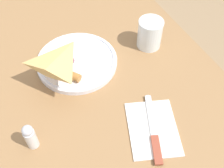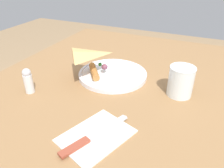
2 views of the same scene
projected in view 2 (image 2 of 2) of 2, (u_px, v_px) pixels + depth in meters
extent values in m
cube|color=olive|center=(112.00, 77.00, 0.83)|extent=(0.99, 0.80, 0.03)
cube|color=#382D23|center=(201.00, 111.00, 1.23)|extent=(0.06, 0.06, 0.68)
cube|color=#382D23|center=(92.00, 85.00, 1.48)|extent=(0.06, 0.06, 0.68)
cylinder|color=white|center=(113.00, 74.00, 0.80)|extent=(0.25, 0.25, 0.02)
torus|color=white|center=(113.00, 72.00, 0.79)|extent=(0.23, 0.23, 0.01)
pyramid|color=#E0B266|center=(113.00, 70.00, 0.79)|extent=(0.17, 0.18, 0.02)
cylinder|color=#B77A3D|center=(94.00, 71.00, 0.77)|extent=(0.10, 0.08, 0.02)
sphere|color=#7A4256|center=(105.00, 67.00, 0.77)|extent=(0.02, 0.02, 0.02)
sphere|color=#388433|center=(100.00, 64.00, 0.80)|extent=(0.01, 0.01, 0.01)
sphere|color=#388433|center=(103.00, 67.00, 0.78)|extent=(0.01, 0.01, 0.01)
cylinder|color=white|center=(181.00, 81.00, 0.67)|extent=(0.08, 0.08, 0.10)
cylinder|color=white|center=(180.00, 85.00, 0.68)|extent=(0.07, 0.07, 0.07)
torus|color=white|center=(183.00, 68.00, 0.65)|extent=(0.08, 0.08, 0.00)
cube|color=white|center=(96.00, 136.00, 0.53)|extent=(0.20, 0.18, 0.00)
cube|color=#99422D|center=(75.00, 147.00, 0.49)|extent=(0.08, 0.05, 0.01)
cube|color=silver|center=(108.00, 127.00, 0.55)|extent=(0.12, 0.06, 0.00)
ellipsoid|color=silver|center=(124.00, 118.00, 0.58)|extent=(0.03, 0.02, 0.00)
cylinder|color=silver|center=(29.00, 84.00, 0.69)|extent=(0.03, 0.03, 0.06)
sphere|color=silver|center=(26.00, 73.00, 0.67)|extent=(0.03, 0.03, 0.03)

